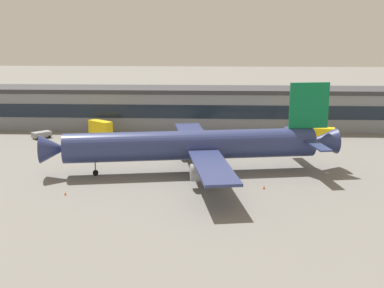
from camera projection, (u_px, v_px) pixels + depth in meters
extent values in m
plane|color=slate|center=(215.00, 177.00, 98.98)|extent=(600.00, 600.00, 0.00)
cube|color=gray|center=(215.00, 110.00, 147.51)|extent=(192.80, 14.28, 10.65)
cube|color=#38383D|center=(216.00, 90.00, 146.18)|extent=(196.65, 14.56, 1.20)
cube|color=#192333|center=(215.00, 112.00, 140.39)|extent=(188.94, 0.16, 3.83)
cylinder|color=navy|center=(191.00, 145.00, 101.09)|extent=(50.93, 14.27, 5.88)
cone|color=navy|center=(54.00, 149.00, 97.88)|extent=(6.15, 6.39, 5.58)
cone|color=navy|center=(321.00, 141.00, 104.33)|extent=(7.26, 6.30, 5.29)
cube|color=#0C723F|center=(309.00, 105.00, 102.25)|extent=(8.20, 1.87, 9.40)
cube|color=navy|center=(316.00, 145.00, 97.46)|extent=(4.14, 10.83, 0.30)
cube|color=navy|center=(295.00, 132.00, 109.96)|extent=(4.14, 10.83, 0.30)
cube|color=navy|center=(212.00, 166.00, 87.59)|extent=(9.73, 23.48, 0.50)
cube|color=navy|center=(192.00, 133.00, 115.33)|extent=(9.73, 23.48, 0.50)
cylinder|color=#99999E|center=(204.00, 172.00, 91.23)|extent=(5.32, 4.00, 3.23)
cylinder|color=#99999E|center=(190.00, 145.00, 112.35)|extent=(5.32, 4.00, 3.23)
cylinder|color=black|center=(96.00, 173.00, 99.97)|extent=(1.17, 0.68, 1.10)
cylinder|color=slate|center=(95.00, 165.00, 99.59)|extent=(0.24, 0.24, 2.75)
cylinder|color=black|center=(205.00, 173.00, 99.98)|extent=(1.17, 0.68, 1.10)
cylinder|color=slate|center=(205.00, 165.00, 99.61)|extent=(0.24, 0.24, 2.75)
cylinder|color=black|center=(202.00, 166.00, 105.10)|extent=(1.17, 0.68, 1.10)
cylinder|color=slate|center=(202.00, 158.00, 104.73)|extent=(0.24, 0.24, 2.75)
cube|color=gray|center=(42.00, 134.00, 134.06)|extent=(5.24, 5.23, 1.40)
cube|color=black|center=(37.00, 134.00, 133.14)|extent=(2.88, 2.88, 0.35)
cylinder|color=black|center=(38.00, 138.00, 132.27)|extent=(0.71, 0.71, 0.70)
cylinder|color=black|center=(34.00, 137.00, 133.96)|extent=(0.71, 0.71, 0.70)
cylinder|color=black|center=(50.00, 137.00, 134.47)|extent=(0.71, 0.71, 0.70)
cylinder|color=black|center=(46.00, 135.00, 136.16)|extent=(0.71, 0.71, 0.70)
cube|color=yellow|center=(318.00, 133.00, 131.57)|extent=(8.78, 4.37, 3.00)
cube|color=black|center=(309.00, 131.00, 131.98)|extent=(3.38, 3.09, 0.75)
cylinder|color=black|center=(306.00, 139.00, 131.40)|extent=(0.74, 0.43, 0.70)
cylinder|color=black|center=(307.00, 137.00, 133.78)|extent=(0.74, 0.43, 0.70)
cylinder|color=black|center=(330.00, 140.00, 130.04)|extent=(0.74, 0.43, 0.70)
cylinder|color=black|center=(329.00, 138.00, 132.42)|extent=(0.74, 0.43, 0.70)
cube|color=yellow|center=(101.00, 128.00, 136.77)|extent=(7.30, 6.43, 3.80)
cube|color=black|center=(105.00, 126.00, 135.37)|extent=(3.45, 3.43, 0.95)
cylinder|color=black|center=(110.00, 135.00, 136.50)|extent=(0.74, 0.66, 0.70)
cylinder|color=black|center=(104.00, 136.00, 134.75)|extent=(0.74, 0.66, 0.70)
cylinder|color=black|center=(98.00, 133.00, 139.65)|extent=(0.74, 0.66, 0.70)
cylinder|color=black|center=(92.00, 134.00, 137.90)|extent=(0.74, 0.66, 0.70)
cone|color=#F2590C|center=(264.00, 187.00, 91.55)|extent=(0.51, 0.51, 0.63)
cone|color=#F2590C|center=(65.00, 194.00, 88.15)|extent=(0.44, 0.44, 0.55)
cone|color=#F2590C|center=(231.00, 184.00, 93.44)|extent=(0.59, 0.59, 0.74)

